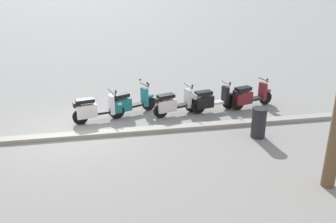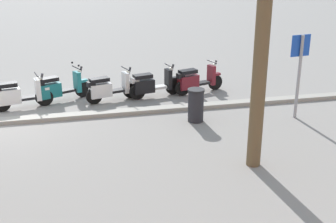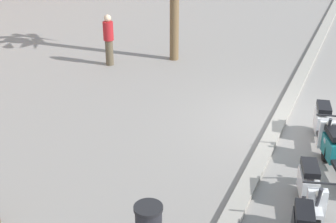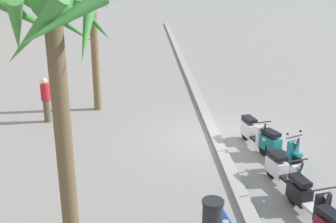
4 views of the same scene
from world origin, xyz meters
name	(u,v)px [view 4 (image 4 of 4)]	position (x,y,z in m)	size (l,w,h in m)	color
ground_plane	(225,138)	(0.00, 0.00, 0.00)	(200.00, 200.00, 0.00)	gray
curb_strip	(215,137)	(0.00, 0.32, 0.06)	(60.00, 0.36, 0.12)	gray
scooter_black_lead_nearest	(306,198)	(-4.76, -1.02, 0.44)	(1.79, 0.70, 1.04)	black
scooter_white_mid_centre	(283,171)	(-3.35, -0.92, 0.45)	(1.74, 0.76, 1.04)	black
scooter_teal_mid_front	(277,146)	(-1.81, -1.25, 0.46)	(1.75, 0.92, 1.17)	black
scooter_white_second_in_line	(253,132)	(-0.60, -0.80, 0.46)	(1.76, 0.70, 1.04)	black
palm_tree_near_sign	(56,58)	(-6.10, 4.24, 4.16)	(2.11, 2.15, 5.45)	brown
palm_tree_by_mall_entrance	(93,12)	(3.42, 4.65, 3.96)	(2.01, 2.11, 5.13)	brown
pedestrian_strolling_near_curb	(46,99)	(2.05, 6.43, 0.91)	(0.34, 0.34, 1.71)	brown
litter_bin	(212,220)	(-5.57, 1.35, 0.48)	(0.48, 0.48, 0.95)	#232328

